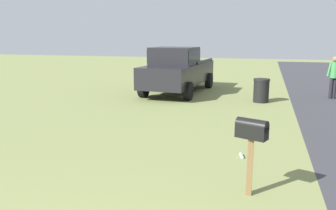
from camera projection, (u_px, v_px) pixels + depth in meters
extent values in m
cube|color=brown|center=(250.00, 167.00, 5.53)|extent=(0.09, 0.09, 0.96)
cube|color=black|center=(252.00, 132.00, 5.42)|extent=(0.37, 0.53, 0.22)
cylinder|color=black|center=(252.00, 125.00, 5.40)|extent=(0.37, 0.53, 0.20)
cube|color=red|center=(252.00, 126.00, 5.51)|extent=(0.02, 0.04, 0.18)
cube|color=black|center=(179.00, 73.00, 15.76)|extent=(5.63, 2.34, 0.90)
cube|color=black|center=(174.00, 56.00, 14.99)|extent=(1.99, 1.94, 0.76)
cube|color=black|center=(174.00, 56.00, 14.99)|extent=(1.94, 1.97, 0.53)
cube|color=black|center=(205.00, 61.00, 16.47)|extent=(2.86, 0.27, 0.12)
cube|color=black|center=(169.00, 60.00, 17.08)|extent=(2.86, 0.27, 0.12)
cylinder|color=black|center=(188.00, 91.00, 13.86)|extent=(0.78, 0.31, 0.76)
cylinder|color=black|center=(144.00, 89.00, 14.52)|extent=(0.78, 0.31, 0.76)
cylinder|color=black|center=(209.00, 80.00, 17.20)|extent=(0.78, 0.31, 0.76)
cylinder|color=black|center=(172.00, 79.00, 17.87)|extent=(0.78, 0.31, 0.76)
cylinder|color=black|center=(261.00, 91.00, 13.46)|extent=(0.60, 0.60, 0.85)
cylinder|color=black|center=(262.00, 80.00, 13.37)|extent=(0.63, 0.63, 0.08)
cylinder|color=black|center=(331.00, 88.00, 14.21)|extent=(0.14, 0.14, 0.87)
cylinder|color=black|center=(334.00, 88.00, 14.19)|extent=(0.14, 0.14, 0.87)
cylinder|color=#3F8C4C|center=(334.00, 70.00, 14.05)|extent=(0.30, 0.30, 0.65)
sphere|color=#8C6647|center=(335.00, 59.00, 13.96)|extent=(0.24, 0.24, 0.24)
cylinder|color=#3F8C4C|center=(329.00, 69.00, 14.06)|extent=(0.09, 0.18, 0.59)
cylinder|color=#B2D8BF|center=(241.00, 156.00, 7.36)|extent=(0.23, 0.11, 0.07)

